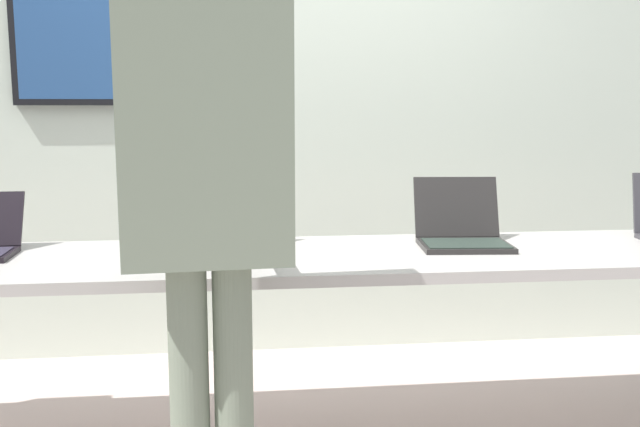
{
  "coord_description": "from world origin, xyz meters",
  "views": [
    {
      "loc": [
        -0.22,
        -2.52,
        1.28
      ],
      "look_at": [
        0.08,
        0.12,
        0.88
      ],
      "focal_mm": 39.4,
      "sensor_mm": 36.0,
      "label": 1
    }
  ],
  "objects_px": {
    "laptop_station_2": "(461,230)",
    "workbench": "(302,266)",
    "laptop_station_1": "(228,235)",
    "person": "(207,178)"
  },
  "relations": [
    {
      "from": "person",
      "to": "laptop_station_2",
      "type": "bearing_deg",
      "value": 37.22
    },
    {
      "from": "laptop_station_2",
      "to": "person",
      "type": "bearing_deg",
      "value": -142.78
    },
    {
      "from": "workbench",
      "to": "laptop_station_2",
      "type": "bearing_deg",
      "value": 8.74
    },
    {
      "from": "workbench",
      "to": "person",
      "type": "height_order",
      "value": "person"
    },
    {
      "from": "laptop_station_2",
      "to": "workbench",
      "type": "bearing_deg",
      "value": -171.26
    },
    {
      "from": "laptop_station_1",
      "to": "laptop_station_2",
      "type": "xyz_separation_m",
      "value": [
        0.9,
        0.01,
        -0.0
      ]
    },
    {
      "from": "laptop_station_1",
      "to": "laptop_station_2",
      "type": "bearing_deg",
      "value": 0.75
    },
    {
      "from": "workbench",
      "to": "person",
      "type": "xyz_separation_m",
      "value": [
        -0.31,
        -0.62,
        0.39
      ]
    },
    {
      "from": "laptop_station_1",
      "to": "laptop_station_2",
      "type": "relative_size",
      "value": 0.91
    },
    {
      "from": "workbench",
      "to": "laptop_station_1",
      "type": "relative_size",
      "value": 10.67
    }
  ]
}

